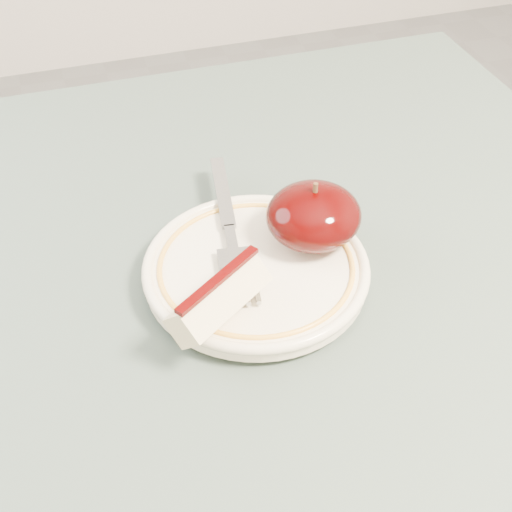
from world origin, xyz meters
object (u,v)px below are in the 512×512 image
object	(u,v)px
table	(191,455)
plate	(256,269)
apple_half	(314,216)
fork	(229,228)

from	to	relation	value
table	plate	world-z (taller)	plate
table	apple_half	size ratio (longest dim) A/B	11.57
table	fork	world-z (taller)	fork
apple_half	fork	xyz separation A→B (m)	(-0.06, 0.03, -0.02)
plate	apple_half	bearing A→B (deg)	17.45
fork	plate	bearing A→B (deg)	-159.37
table	apple_half	distance (m)	0.21
fork	apple_half	bearing A→B (deg)	-104.51
table	plate	distance (m)	0.15
table	fork	xyz separation A→B (m)	(0.07, 0.13, 0.11)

